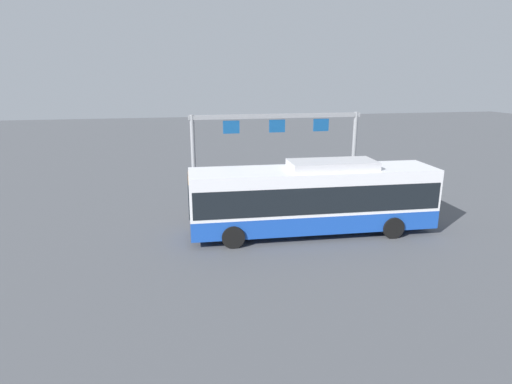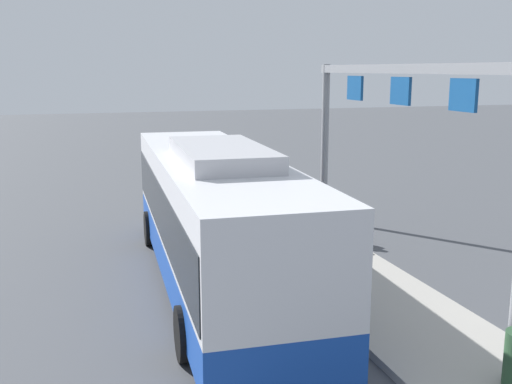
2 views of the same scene
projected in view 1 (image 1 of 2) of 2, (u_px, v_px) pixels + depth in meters
ground_plane at (312, 233)px, 19.94m from camera, size 120.00×120.00×0.00m
platform_curb at (326, 209)px, 23.30m from camera, size 10.00×2.80×0.16m
bus_main at (313, 196)px, 19.46m from camera, size 11.46×3.06×3.46m
person_boarding at (195, 199)px, 22.21m from camera, size 0.53×0.61×1.67m
person_waiting_near at (232, 197)px, 22.69m from camera, size 0.46×0.59×1.67m
person_waiting_mid at (246, 197)px, 22.05m from camera, size 0.52×0.60×1.67m
platform_sign_gantry at (277, 139)px, 23.53m from camera, size 9.76×0.24×5.20m
trash_bin at (394, 194)px, 24.20m from camera, size 0.52×0.52×0.90m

